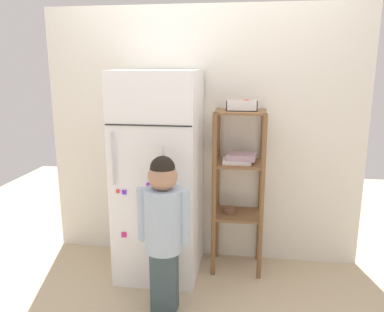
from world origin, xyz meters
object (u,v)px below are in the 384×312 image
object	(u,v)px
refrigerator	(159,175)
child_standing	(164,220)
fruit_bin	(243,106)
pantry_shelf_unit	(239,176)

from	to	relation	value
refrigerator	child_standing	bearing A→B (deg)	-74.12
fruit_bin	pantry_shelf_unit	bearing A→B (deg)	-142.25
refrigerator	pantry_shelf_unit	world-z (taller)	refrigerator
refrigerator	child_standing	xyz separation A→B (m)	(0.15, -0.51, -0.15)
refrigerator	pantry_shelf_unit	xyz separation A→B (m)	(0.61, 0.13, -0.01)
refrigerator	child_standing	distance (m)	0.55
refrigerator	fruit_bin	size ratio (longest dim) A/B	6.99
refrigerator	fruit_bin	world-z (taller)	refrigerator
refrigerator	fruit_bin	xyz separation A→B (m)	(0.62, 0.14, 0.54)
child_standing	refrigerator	bearing A→B (deg)	105.88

